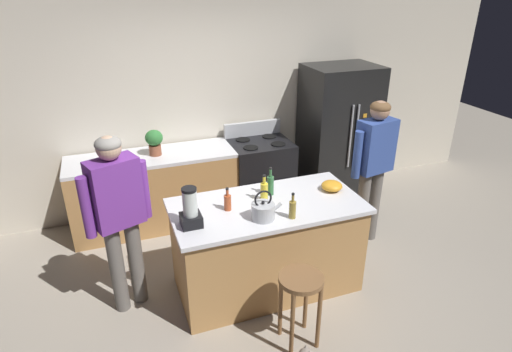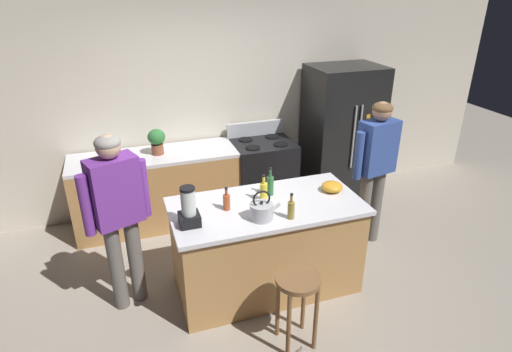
{
  "view_description": "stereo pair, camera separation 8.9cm",
  "coord_description": "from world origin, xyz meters",
  "px_view_note": "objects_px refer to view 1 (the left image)",
  "views": [
    {
      "loc": [
        -1.26,
        -3.15,
        2.77
      ],
      "look_at": [
        0.0,
        0.3,
        1.06
      ],
      "focal_mm": 29.86,
      "sensor_mm": 36.0,
      "label": 1
    },
    {
      "loc": [
        -1.18,
        -3.18,
        2.77
      ],
      "look_at": [
        0.0,
        0.3,
        1.06
      ],
      "focal_mm": 29.86,
      "sensor_mm": 36.0,
      "label": 2
    }
  ],
  "objects_px": {
    "person_by_island_left": "(118,210)",
    "person_by_sink_right": "(374,160)",
    "bar_stool": "(300,292)",
    "mixing_bowl": "(332,186)",
    "kitchen_island": "(267,246)",
    "bottle_cooking_sauce": "(228,202)",
    "bottle_olive_oil": "(270,185)",
    "bottle_soda": "(264,191)",
    "blender_appliance": "(190,210)",
    "refrigerator": "(338,134)",
    "stove_range": "(260,174)",
    "tea_kettle": "(263,211)",
    "potted_plant": "(154,141)",
    "bottle_vinegar": "(292,209)"
  },
  "relations": [
    {
      "from": "bottle_soda",
      "to": "kitchen_island",
      "type": "bearing_deg",
      "value": -90.89
    },
    {
      "from": "bar_stool",
      "to": "stove_range",
      "type": "bearing_deg",
      "value": 77.3
    },
    {
      "from": "bottle_cooking_sauce",
      "to": "bar_stool",
      "type": "bearing_deg",
      "value": -65.72
    },
    {
      "from": "bottle_soda",
      "to": "mixing_bowl",
      "type": "height_order",
      "value": "bottle_soda"
    },
    {
      "from": "bar_stool",
      "to": "bottle_olive_oil",
      "type": "relative_size",
      "value": 2.39
    },
    {
      "from": "kitchen_island",
      "to": "bottle_olive_oil",
      "type": "xyz_separation_m",
      "value": [
        0.1,
        0.17,
        0.55
      ]
    },
    {
      "from": "bar_stool",
      "to": "mixing_bowl",
      "type": "distance_m",
      "value": 1.16
    },
    {
      "from": "stove_range",
      "to": "tea_kettle",
      "type": "relative_size",
      "value": 3.96
    },
    {
      "from": "person_by_island_left",
      "to": "person_by_sink_right",
      "type": "height_order",
      "value": "person_by_island_left"
    },
    {
      "from": "potted_plant",
      "to": "bottle_olive_oil",
      "type": "relative_size",
      "value": 1.09
    },
    {
      "from": "bar_stool",
      "to": "bottle_soda",
      "type": "relative_size",
      "value": 2.58
    },
    {
      "from": "mixing_bowl",
      "to": "tea_kettle",
      "type": "distance_m",
      "value": 0.86
    },
    {
      "from": "refrigerator",
      "to": "person_by_island_left",
      "type": "xyz_separation_m",
      "value": [
        -2.87,
        -1.32,
        0.11
      ]
    },
    {
      "from": "bottle_olive_oil",
      "to": "mixing_bowl",
      "type": "distance_m",
      "value": 0.61
    },
    {
      "from": "kitchen_island",
      "to": "stove_range",
      "type": "relative_size",
      "value": 1.6
    },
    {
      "from": "kitchen_island",
      "to": "bottle_soda",
      "type": "height_order",
      "value": "bottle_soda"
    },
    {
      "from": "potted_plant",
      "to": "blender_appliance",
      "type": "relative_size",
      "value": 0.87
    },
    {
      "from": "mixing_bowl",
      "to": "blender_appliance",
      "type": "bearing_deg",
      "value": -172.99
    },
    {
      "from": "bar_stool",
      "to": "bottle_cooking_sauce",
      "type": "xyz_separation_m",
      "value": [
        -0.35,
        0.79,
        0.48
      ]
    },
    {
      "from": "bar_stool",
      "to": "bottle_cooking_sauce",
      "type": "distance_m",
      "value": 0.98
    },
    {
      "from": "refrigerator",
      "to": "bottle_olive_oil",
      "type": "relative_size",
      "value": 6.49
    },
    {
      "from": "kitchen_island",
      "to": "bottle_soda",
      "type": "xyz_separation_m",
      "value": [
        0.0,
        0.08,
        0.55
      ]
    },
    {
      "from": "bottle_vinegar",
      "to": "mixing_bowl",
      "type": "bearing_deg",
      "value": 31.13
    },
    {
      "from": "tea_kettle",
      "to": "refrigerator",
      "type": "bearing_deg",
      "value": 45.08
    },
    {
      "from": "blender_appliance",
      "to": "mixing_bowl",
      "type": "xyz_separation_m",
      "value": [
        1.41,
        0.17,
        -0.1
      ]
    },
    {
      "from": "person_by_island_left",
      "to": "bottle_soda",
      "type": "height_order",
      "value": "person_by_island_left"
    },
    {
      "from": "refrigerator",
      "to": "blender_appliance",
      "type": "height_order",
      "value": "refrigerator"
    },
    {
      "from": "refrigerator",
      "to": "person_by_island_left",
      "type": "bearing_deg",
      "value": -155.34
    },
    {
      "from": "bar_stool",
      "to": "potted_plant",
      "type": "relative_size",
      "value": 2.2
    },
    {
      "from": "bar_stool",
      "to": "person_by_island_left",
      "type": "bearing_deg",
      "value": 143.35
    },
    {
      "from": "bottle_olive_oil",
      "to": "mixing_bowl",
      "type": "relative_size",
      "value": 1.37
    },
    {
      "from": "bottle_olive_oil",
      "to": "tea_kettle",
      "type": "distance_m",
      "value": 0.46
    },
    {
      "from": "bottle_cooking_sauce",
      "to": "blender_appliance",
      "type": "bearing_deg",
      "value": -157.49
    },
    {
      "from": "stove_range",
      "to": "person_by_sink_right",
      "type": "distance_m",
      "value": 1.54
    },
    {
      "from": "person_by_island_left",
      "to": "bottle_olive_oil",
      "type": "xyz_separation_m",
      "value": [
        1.38,
        -0.01,
        0.01
      ]
    },
    {
      "from": "kitchen_island",
      "to": "person_by_sink_right",
      "type": "distance_m",
      "value": 1.51
    },
    {
      "from": "refrigerator",
      "to": "kitchen_island",
      "type": "bearing_deg",
      "value": -136.73
    },
    {
      "from": "person_by_island_left",
      "to": "bottle_vinegar",
      "type": "relative_size",
      "value": 7.04
    },
    {
      "from": "kitchen_island",
      "to": "blender_appliance",
      "type": "bearing_deg",
      "value": -170.26
    },
    {
      "from": "kitchen_island",
      "to": "bottle_cooking_sauce",
      "type": "distance_m",
      "value": 0.65
    },
    {
      "from": "bar_stool",
      "to": "bottle_cooking_sauce",
      "type": "bearing_deg",
      "value": 114.28
    },
    {
      "from": "tea_kettle",
      "to": "stove_range",
      "type": "bearing_deg",
      "value": 70.19
    },
    {
      "from": "stove_range",
      "to": "bottle_soda",
      "type": "relative_size",
      "value": 4.26
    },
    {
      "from": "bottle_vinegar",
      "to": "bottle_soda",
      "type": "distance_m",
      "value": 0.4
    },
    {
      "from": "person_by_sink_right",
      "to": "bottle_cooking_sauce",
      "type": "relative_size",
      "value": 7.65
    },
    {
      "from": "bottle_soda",
      "to": "bottle_cooking_sauce",
      "type": "bearing_deg",
      "value": -170.9
    },
    {
      "from": "blender_appliance",
      "to": "bottle_olive_oil",
      "type": "height_order",
      "value": "blender_appliance"
    },
    {
      "from": "person_by_sink_right",
      "to": "refrigerator",
      "type": "bearing_deg",
      "value": 78.72
    },
    {
      "from": "bottle_cooking_sauce",
      "to": "tea_kettle",
      "type": "relative_size",
      "value": 0.78
    },
    {
      "from": "blender_appliance",
      "to": "bottle_soda",
      "type": "xyz_separation_m",
      "value": [
        0.73,
        0.21,
        -0.05
      ]
    }
  ]
}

